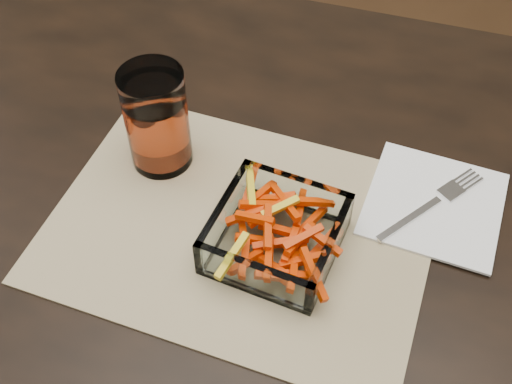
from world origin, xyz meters
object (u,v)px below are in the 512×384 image
(glass_bowl, at_px, (276,236))
(tumbler, at_px, (157,122))
(dining_table, at_px, (288,256))
(fork, at_px, (433,203))

(glass_bowl, bearing_deg, tumbler, 152.72)
(glass_bowl, relative_size, tumbler, 1.10)
(dining_table, xyz_separation_m, glass_bowl, (-0.00, -0.05, 0.11))
(tumbler, bearing_deg, dining_table, -12.42)
(dining_table, relative_size, fork, 10.75)
(glass_bowl, height_order, tumbler, tumbler)
(tumbler, relative_size, fork, 0.94)
(glass_bowl, bearing_deg, dining_table, 84.98)
(tumbler, xyz_separation_m, fork, (0.35, 0.02, -0.06))
(dining_table, height_order, tumbler, tumbler)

